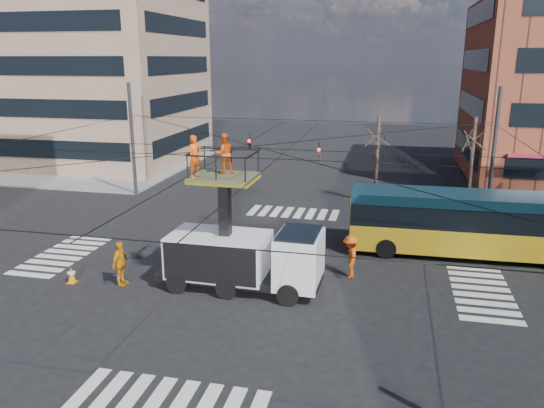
{
  "coord_description": "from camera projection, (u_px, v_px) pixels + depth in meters",
  "views": [
    {
      "loc": [
        5.86,
        -22.17,
        9.61
      ],
      "look_at": [
        0.62,
        1.01,
        3.04
      ],
      "focal_mm": 35.0,
      "sensor_mm": 36.0,
      "label": 1
    }
  ],
  "objects": [
    {
      "name": "city_bus",
      "position": [
        474.0,
        223.0,
        26.21
      ],
      "size": [
        12.17,
        2.84,
        3.2
      ],
      "rotation": [
        0.0,
        0.0,
        0.02
      ],
      "color": "#EEAD16",
      "rests_on": "ground"
    },
    {
      "name": "sidewalk_nw",
      "position": [
        92.0,
        165.0,
        48.85
      ],
      "size": [
        18.0,
        18.0,
        0.12
      ],
      "primitive_type": "cube",
      "color": "slate",
      "rests_on": "ground"
    },
    {
      "name": "ground",
      "position": [
        254.0,
        272.0,
        24.65
      ],
      "size": [
        120.0,
        120.0,
        0.0
      ],
      "primitive_type": "plane",
      "color": "black",
      "rests_on": "ground"
    },
    {
      "name": "utility_truck",
      "position": [
        244.0,
        241.0,
        22.37
      ],
      "size": [
        7.05,
        2.78,
        6.64
      ],
      "rotation": [
        0.0,
        0.0,
        -0.02
      ],
      "color": "black",
      "rests_on": "ground"
    },
    {
      "name": "tree_a",
      "position": [
        378.0,
        136.0,
        35.05
      ],
      "size": [
        2.0,
        2.0,
        6.0
      ],
      "color": "#382B21",
      "rests_on": "ground"
    },
    {
      "name": "flagger",
      "position": [
        350.0,
        256.0,
        23.82
      ],
      "size": [
        0.94,
        1.38,
        1.97
      ],
      "primitive_type": "imported",
      "rotation": [
        0.0,
        0.0,
        -1.4
      ],
      "color": "#FB580F",
      "rests_on": "ground"
    },
    {
      "name": "crosswalks",
      "position": [
        254.0,
        272.0,
        24.65
      ],
      "size": [
        22.4,
        22.4,
        0.02
      ],
      "primitive_type": null,
      "color": "silver",
      "rests_on": "ground"
    },
    {
      "name": "traffic_cone",
      "position": [
        72.0,
        275.0,
        23.39
      ],
      "size": [
        0.36,
        0.36,
        0.72
      ],
      "primitive_type": "cone",
      "color": "orange",
      "rests_on": "ground"
    },
    {
      "name": "tree_b",
      "position": [
        474.0,
        139.0,
        33.77
      ],
      "size": [
        2.0,
        2.0,
        6.0
      ],
      "color": "#382B21",
      "rests_on": "ground"
    },
    {
      "name": "worker_ground",
      "position": [
        120.0,
        263.0,
        22.99
      ],
      "size": [
        0.51,
        1.18,
        2.0
      ],
      "primitive_type": "imported",
      "rotation": [
        0.0,
        0.0,
        1.55
      ],
      "color": "orange",
      "rests_on": "ground"
    },
    {
      "name": "overhead_network",
      "position": [
        254.0,
        180.0,
        23.91
      ],
      "size": [
        24.24,
        24.24,
        8.0
      ],
      "color": "#2D2D30",
      "rests_on": "ground"
    }
  ]
}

